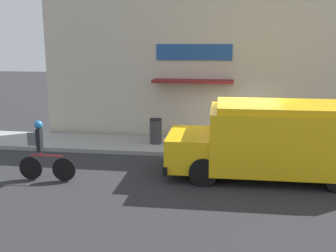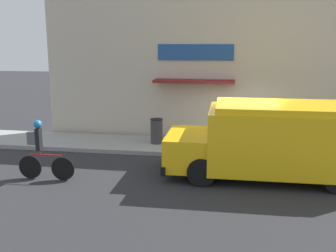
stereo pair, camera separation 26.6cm
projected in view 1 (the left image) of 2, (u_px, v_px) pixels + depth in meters
ground_plane at (237, 159)px, 12.91m from camera, size 70.00×70.00×0.00m
sidewalk at (237, 148)px, 13.97m from camera, size 28.00×2.23×0.14m
storefront at (237, 69)px, 14.75m from camera, size 15.21×1.00×5.56m
school_bus at (277, 139)px, 11.09m from camera, size 5.67×2.83×2.12m
cyclist at (42, 151)px, 10.83m from camera, size 1.64×0.23×1.70m
trash_bin at (156, 131)px, 14.32m from camera, size 0.45×0.45×0.91m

